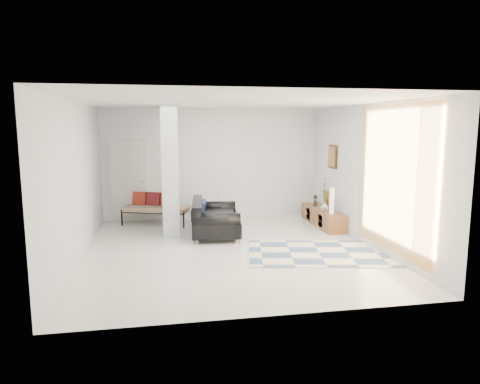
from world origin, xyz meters
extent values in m
plane|color=silver|center=(0.00, 0.00, 0.00)|extent=(6.00, 6.00, 0.00)
plane|color=white|center=(0.00, 0.00, 2.80)|extent=(6.00, 6.00, 0.00)
plane|color=white|center=(0.00, 3.00, 1.40)|extent=(6.00, 0.00, 6.00)
plane|color=white|center=(0.00, -3.00, 1.40)|extent=(6.00, 0.00, 6.00)
plane|color=white|center=(-2.75, 0.00, 1.40)|extent=(0.00, 6.00, 6.00)
plane|color=white|center=(2.75, 0.00, 1.40)|extent=(0.00, 6.00, 6.00)
cube|color=silver|center=(-1.10, 1.60, 1.40)|extent=(0.35, 1.20, 2.80)
cube|color=silver|center=(-2.10, 2.96, 1.02)|extent=(0.85, 0.06, 2.04)
plane|color=gold|center=(2.67, -1.15, 1.45)|extent=(0.00, 2.55, 2.55)
cube|color=#39230F|center=(2.72, 1.66, 1.65)|extent=(0.04, 0.45, 0.55)
cube|color=brown|center=(2.52, 1.66, 0.20)|extent=(0.45, 1.90, 0.40)
cube|color=#39230F|center=(2.30, 1.24, 0.20)|extent=(0.02, 0.25, 0.28)
cube|color=#39230F|center=(2.30, 2.08, 0.20)|extent=(0.02, 0.25, 0.28)
cube|color=gold|center=(2.70, 1.92, 0.60)|extent=(0.09, 0.32, 0.40)
cube|color=silver|center=(2.42, 1.24, 0.46)|extent=(0.04, 0.10, 0.12)
cylinder|color=silver|center=(-0.60, 0.53, 0.05)|extent=(0.05, 0.05, 0.10)
cylinder|color=silver|center=(-0.47, 1.95, 0.05)|extent=(0.05, 0.05, 0.10)
cylinder|color=silver|center=(0.20, 0.45, 0.05)|extent=(0.05, 0.05, 0.10)
cylinder|color=silver|center=(0.33, 1.87, 0.05)|extent=(0.05, 0.05, 0.10)
cube|color=black|center=(-0.13, 1.20, 0.25)|extent=(1.16, 1.76, 0.30)
cube|color=black|center=(-0.53, 1.24, 0.58)|extent=(0.36, 1.68, 0.36)
cylinder|color=black|center=(-0.20, 0.49, 0.48)|extent=(0.97, 0.37, 0.28)
cylinder|color=black|center=(-0.07, 1.91, 0.48)|extent=(0.97, 0.37, 0.28)
cube|color=black|center=(-0.41, 1.23, 0.60)|extent=(0.20, 0.62, 0.31)
cylinder|color=black|center=(-2.24, 2.45, 0.20)|extent=(0.04, 0.04, 0.40)
cylinder|color=black|center=(-0.80, 1.91, 0.20)|extent=(0.04, 0.04, 0.40)
cylinder|color=black|center=(-2.02, 3.04, 0.20)|extent=(0.04, 0.04, 0.40)
cylinder|color=black|center=(-0.58, 2.50, 0.20)|extent=(0.04, 0.04, 0.40)
cube|color=beige|center=(-1.41, 2.48, 0.38)|extent=(1.69, 1.16, 0.12)
cube|color=maroon|center=(-1.83, 2.79, 0.60)|extent=(0.38, 0.27, 0.33)
cube|color=maroon|center=(-1.49, 2.66, 0.60)|extent=(0.38, 0.27, 0.33)
cube|color=maroon|center=(-1.15, 2.54, 0.60)|extent=(0.38, 0.27, 0.33)
cube|color=beige|center=(1.60, -0.54, 0.01)|extent=(2.90, 2.21, 0.01)
cylinder|color=white|center=(2.50, 1.09, 0.70)|extent=(0.11, 0.11, 0.59)
imported|color=white|center=(2.47, 1.46, 0.50)|extent=(0.20, 0.20, 0.20)
camera|label=1|loc=(-1.24, -7.91, 2.35)|focal=32.00mm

